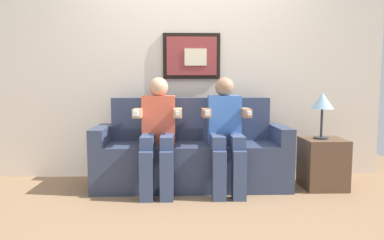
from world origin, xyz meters
TOP-DOWN VIEW (x-y plane):
  - ground_plane at (0.00, 0.00)m, footprint 5.64×5.64m
  - back_wall_assembly at (0.00, 0.76)m, footprint 4.34×0.10m
  - couch at (0.00, 0.33)m, footprint 1.94×0.58m
  - person_on_left at (-0.33, 0.16)m, footprint 0.46×0.56m
  - person_on_right at (0.33, 0.16)m, footprint 0.46×0.56m
  - side_table_right at (1.32, 0.22)m, footprint 0.40×0.40m
  - table_lamp at (1.29, 0.22)m, footprint 0.22×0.22m

SIDE VIEW (x-z plane):
  - ground_plane at x=0.00m, z-range 0.00..0.00m
  - side_table_right at x=1.32m, z-range 0.00..0.50m
  - couch at x=0.00m, z-range -0.14..0.76m
  - person_on_left at x=-0.33m, z-range 0.05..1.16m
  - person_on_right at x=0.33m, z-range 0.05..1.16m
  - table_lamp at x=1.29m, z-range 0.63..1.09m
  - back_wall_assembly at x=0.00m, z-range 0.00..2.60m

